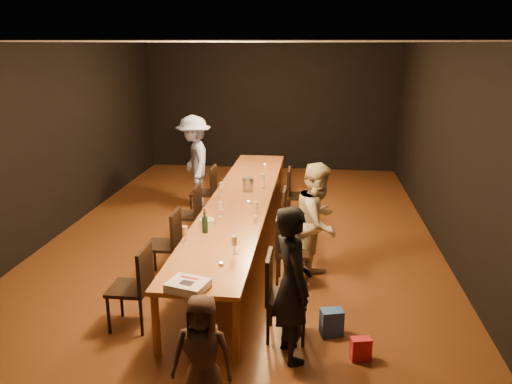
# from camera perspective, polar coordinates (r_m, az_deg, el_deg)

# --- Properties ---
(ground) EXTENTS (10.00, 10.00, 0.00)m
(ground) POSITION_cam_1_polar(r_m,az_deg,el_deg) (7.73, -1.74, -6.06)
(ground) COLOR #4A2412
(ground) RESTS_ON ground
(room_shell) EXTENTS (6.04, 10.04, 3.02)m
(room_shell) POSITION_cam_1_polar(r_m,az_deg,el_deg) (7.19, -1.89, 9.39)
(room_shell) COLOR black
(room_shell) RESTS_ON ground
(table) EXTENTS (0.90, 6.00, 0.75)m
(table) POSITION_cam_1_polar(r_m,az_deg,el_deg) (7.49, -1.79, -1.11)
(table) COLOR #9A542C
(table) RESTS_ON ground
(chair_right_0) EXTENTS (0.42, 0.42, 0.93)m
(chair_right_0) POSITION_cam_1_polar(r_m,az_deg,el_deg) (5.29, 3.56, -11.83)
(chair_right_0) COLOR black
(chair_right_0) RESTS_ON ground
(chair_right_1) EXTENTS (0.42, 0.42, 0.93)m
(chair_right_1) POSITION_cam_1_polar(r_m,az_deg,el_deg) (6.37, 4.22, -6.70)
(chair_right_1) COLOR black
(chair_right_1) RESTS_ON ground
(chair_right_2) EXTENTS (0.42, 0.42, 0.93)m
(chair_right_2) POSITION_cam_1_polar(r_m,az_deg,el_deg) (7.49, 4.68, -3.07)
(chair_right_2) COLOR black
(chair_right_2) RESTS_ON ground
(chair_right_3) EXTENTS (0.42, 0.42, 0.93)m
(chair_right_3) POSITION_cam_1_polar(r_m,az_deg,el_deg) (8.63, 5.02, -0.39)
(chair_right_3) COLOR black
(chair_right_3) RESTS_ON ground
(chair_left_0) EXTENTS (0.42, 0.42, 0.93)m
(chair_left_0) POSITION_cam_1_polar(r_m,az_deg,el_deg) (5.63, -14.28, -10.50)
(chair_left_0) COLOR black
(chair_left_0) RESTS_ON ground
(chair_left_1) EXTENTS (0.42, 0.42, 0.93)m
(chair_left_1) POSITION_cam_1_polar(r_m,az_deg,el_deg) (6.66, -10.63, -5.90)
(chair_left_1) COLOR black
(chair_left_1) RESTS_ON ground
(chair_left_2) EXTENTS (0.42, 0.42, 0.93)m
(chair_left_2) POSITION_cam_1_polar(r_m,az_deg,el_deg) (7.73, -8.02, -2.53)
(chair_left_2) COLOR black
(chair_left_2) RESTS_ON ground
(chair_left_3) EXTENTS (0.42, 0.42, 0.93)m
(chair_left_3) POSITION_cam_1_polar(r_m,az_deg,el_deg) (8.84, -6.06, 0.00)
(chair_left_3) COLOR black
(chair_left_3) RESTS_ON ground
(woman_birthday) EXTENTS (0.56, 0.67, 1.57)m
(woman_birthday) POSITION_cam_1_polar(r_m,az_deg,el_deg) (4.84, 4.15, -10.45)
(woman_birthday) COLOR black
(woman_birthday) RESTS_ON ground
(woman_tan) EXTENTS (0.85, 0.93, 1.56)m
(woman_tan) POSITION_cam_1_polar(r_m,az_deg,el_deg) (6.46, 7.05, -3.44)
(woman_tan) COLOR beige
(woman_tan) RESTS_ON ground
(man_blue) EXTENTS (1.01, 1.27, 1.72)m
(man_blue) POSITION_cam_1_polar(r_m,az_deg,el_deg) (9.40, -7.07, 3.48)
(man_blue) COLOR #96ADE8
(man_blue) RESTS_ON ground
(child) EXTENTS (0.52, 0.34, 1.05)m
(child) POSITION_cam_1_polar(r_m,az_deg,el_deg) (4.34, -6.13, -17.97)
(child) COLOR #432E25
(child) RESTS_ON ground
(gift_bag_red) EXTENTS (0.22, 0.15, 0.23)m
(gift_bag_red) POSITION_cam_1_polar(r_m,az_deg,el_deg) (5.22, 11.89, -17.12)
(gift_bag_red) COLOR red
(gift_bag_red) RESTS_ON ground
(gift_bag_blue) EXTENTS (0.26, 0.21, 0.29)m
(gift_bag_blue) POSITION_cam_1_polar(r_m,az_deg,el_deg) (5.53, 8.62, -14.51)
(gift_bag_blue) COLOR #234B98
(gift_bag_blue) RESTS_ON ground
(birthday_cake) EXTENTS (0.43, 0.38, 0.09)m
(birthday_cake) POSITION_cam_1_polar(r_m,az_deg,el_deg) (4.83, -7.80, -10.53)
(birthday_cake) COLOR white
(birthday_cake) RESTS_ON table
(plate_stack) EXTENTS (0.23, 0.23, 0.10)m
(plate_stack) POSITION_cam_1_polar(r_m,az_deg,el_deg) (6.35, -5.60, -3.56)
(plate_stack) COLOR white
(plate_stack) RESTS_ON table
(champagne_bottle) EXTENTS (0.09, 0.09, 0.31)m
(champagne_bottle) POSITION_cam_1_polar(r_m,az_deg,el_deg) (6.13, -5.87, -3.30)
(champagne_bottle) COLOR black
(champagne_bottle) RESTS_ON table
(ice_bucket) EXTENTS (0.19, 0.19, 0.19)m
(ice_bucket) POSITION_cam_1_polar(r_m,az_deg,el_deg) (7.89, -0.93, 0.94)
(ice_bucket) COLOR silver
(ice_bucket) RESTS_ON table
(wineglass_0) EXTENTS (0.06, 0.06, 0.21)m
(wineglass_0) POSITION_cam_1_polar(r_m,az_deg,el_deg) (5.86, -8.10, -4.85)
(wineglass_0) COLOR beige
(wineglass_0) RESTS_ON table
(wineglass_1) EXTENTS (0.06, 0.06, 0.21)m
(wineglass_1) POSITION_cam_1_polar(r_m,az_deg,el_deg) (5.53, -2.51, -6.05)
(wineglass_1) COLOR beige
(wineglass_1) RESTS_ON table
(wineglass_2) EXTENTS (0.06, 0.06, 0.21)m
(wineglass_2) POSITION_cam_1_polar(r_m,az_deg,el_deg) (6.70, -4.07, -1.96)
(wineglass_2) COLOR silver
(wineglass_2) RESTS_ON table
(wineglass_3) EXTENTS (0.06, 0.06, 0.21)m
(wineglass_3) POSITION_cam_1_polar(r_m,az_deg,el_deg) (6.69, -0.04, -1.95)
(wineglass_3) COLOR beige
(wineglass_3) RESTS_ON table
(wineglass_4) EXTENTS (0.06, 0.06, 0.21)m
(wineglass_4) POSITION_cam_1_polar(r_m,az_deg,el_deg) (7.61, -3.96, 0.35)
(wineglass_4) COLOR silver
(wineglass_4) RESTS_ON table
(wineglass_5) EXTENTS (0.06, 0.06, 0.21)m
(wineglass_5) POSITION_cam_1_polar(r_m,az_deg,el_deg) (8.07, 0.81, 1.34)
(wineglass_5) COLOR silver
(wineglass_5) RESTS_ON table
(tealight_near) EXTENTS (0.05, 0.05, 0.03)m
(tealight_near) POSITION_cam_1_polar(r_m,az_deg,el_deg) (5.29, -4.01, -8.22)
(tealight_near) COLOR #B2B7B2
(tealight_near) RESTS_ON table
(tealight_mid) EXTENTS (0.05, 0.05, 0.03)m
(tealight_mid) POSITION_cam_1_polar(r_m,az_deg,el_deg) (7.25, -0.86, -1.17)
(tealight_mid) COLOR #B2B7B2
(tealight_mid) RESTS_ON table
(tealight_far) EXTENTS (0.05, 0.05, 0.03)m
(tealight_far) POSITION_cam_1_polar(r_m,az_deg,el_deg) (9.47, 1.03, 3.10)
(tealight_far) COLOR #B2B7B2
(tealight_far) RESTS_ON table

